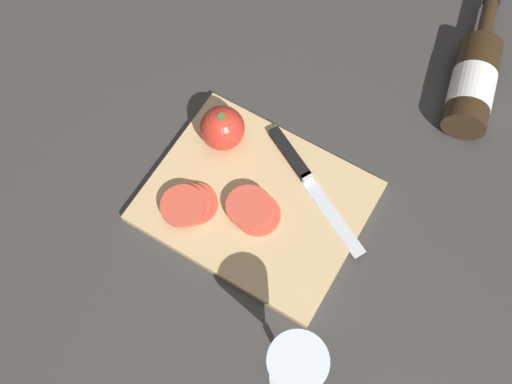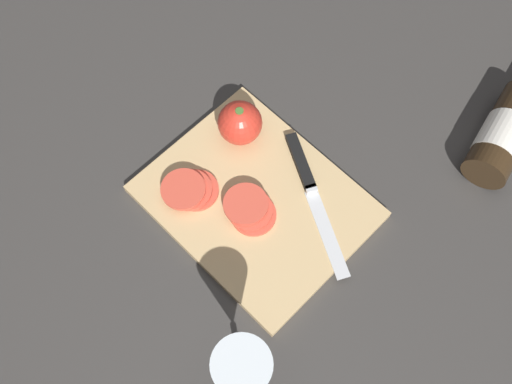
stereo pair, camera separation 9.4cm
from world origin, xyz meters
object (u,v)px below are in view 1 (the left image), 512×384
object	(u,v)px
wine_glass	(296,367)
knife	(299,166)
whole_tomato	(222,128)
wine_bottle	(474,80)
tomato_slice_stack_near	(253,212)
tomato_slice_stack_far	(189,205)

from	to	relation	value
wine_glass	knife	bearing A→B (deg)	-62.44
whole_tomato	knife	size ratio (longest dim) A/B	0.32
wine_bottle	whole_tomato	distance (m)	0.45
wine_bottle	tomato_slice_stack_near	world-z (taller)	wine_bottle
wine_glass	knife	xyz separation A→B (m)	(0.15, -0.30, -0.09)
wine_bottle	whole_tomato	world-z (taller)	whole_tomato
whole_tomato	tomato_slice_stack_far	bearing A→B (deg)	98.52
wine_bottle	knife	distance (m)	0.35
wine_glass	tomato_slice_stack_near	size ratio (longest dim) A/B	1.77
knife	tomato_slice_stack_far	distance (m)	0.19
knife	wine_bottle	bearing A→B (deg)	86.10
wine_bottle	knife	xyz separation A→B (m)	(0.18, 0.30, -0.02)
wine_glass	knife	size ratio (longest dim) A/B	0.69
wine_glass	tomato_slice_stack_near	xyz separation A→B (m)	(0.18, -0.19, -0.09)
wine_glass	knife	world-z (taller)	wine_glass
wine_bottle	tomato_slice_stack_near	distance (m)	0.45
wine_glass	tomato_slice_stack_far	bearing A→B (deg)	-28.15
whole_tomato	tomato_slice_stack_far	size ratio (longest dim) A/B	0.84
wine_bottle	knife	size ratio (longest dim) A/B	1.25
knife	tomato_slice_stack_far	world-z (taller)	tomato_slice_stack_far
wine_bottle	knife	bearing A→B (deg)	58.25
tomato_slice_stack_far	knife	bearing A→B (deg)	-127.38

